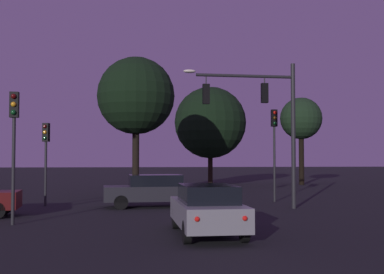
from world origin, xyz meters
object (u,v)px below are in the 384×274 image
object	(u,v)px
traffic_signal_mast_arm	(263,110)
tree_behind_sign	(136,96)
car_nearside_lane	(207,209)
tree_center_horizon	(210,123)
traffic_light_corner_left	(14,131)
traffic_light_corner_right	(274,137)
traffic_light_median	(46,147)
tree_left_far	(301,119)
car_crossing_left	(153,190)

from	to	relation	value
traffic_signal_mast_arm	tree_behind_sign	bearing A→B (deg)	127.53
car_nearside_lane	tree_center_horizon	distance (m)	26.77
traffic_light_corner_left	car_nearside_lane	xyz separation A→B (m)	(6.40, -2.93, -2.47)
tree_behind_sign	tree_center_horizon	distance (m)	12.95
traffic_light_corner_right	traffic_light_median	bearing A→B (deg)	-175.36
traffic_light_corner_right	tree_center_horizon	bearing A→B (deg)	94.18
tree_behind_sign	tree_left_far	world-z (taller)	tree_behind_sign
traffic_signal_mast_arm	tree_center_horizon	world-z (taller)	tree_center_horizon
traffic_light_corner_right	car_crossing_left	distance (m)	7.24
car_nearside_lane	car_crossing_left	bearing A→B (deg)	99.07
traffic_light_median	tree_left_far	world-z (taller)	tree_left_far
car_nearside_lane	tree_center_horizon	world-z (taller)	tree_center_horizon
car_crossing_left	tree_behind_sign	distance (m)	8.12
car_nearside_lane	tree_behind_sign	size ratio (longest dim) A/B	0.55
traffic_light_corner_right	tree_center_horizon	world-z (taller)	tree_center_horizon
traffic_light_corner_right	traffic_light_corner_left	bearing A→B (deg)	-146.28
traffic_light_median	tree_left_far	xyz separation A→B (m)	(18.26, 16.38, 2.74)
traffic_light_corner_right	tree_behind_sign	bearing A→B (deg)	150.35
traffic_light_corner_left	traffic_light_corner_right	size ratio (longest dim) A/B	0.95
traffic_light_corner_right	tree_left_far	world-z (taller)	tree_left_far
traffic_signal_mast_arm	car_nearside_lane	xyz separation A→B (m)	(-3.61, -7.16, -3.69)
tree_behind_sign	tree_center_horizon	xyz separation A→B (m)	(6.14, 11.38, -0.76)
traffic_light_corner_left	tree_center_horizon	xyz separation A→B (m)	(10.34, 23.18, 1.95)
traffic_light_corner_right	car_nearside_lane	distance (m)	12.03
traffic_light_median	tree_center_horizon	distance (m)	19.64
traffic_light_median	tree_center_horizon	xyz separation A→B (m)	(10.45, 16.46, 2.38)
car_nearside_lane	tree_center_horizon	bearing A→B (deg)	81.42
traffic_light_median	car_nearside_lane	world-z (taller)	traffic_light_median
tree_center_horizon	car_crossing_left	bearing A→B (deg)	-106.80
traffic_light_corner_right	car_crossing_left	xyz separation A→B (m)	(-6.44, -2.04, -2.62)
car_crossing_left	tree_behind_sign	size ratio (longest dim) A/B	0.56
traffic_light_corner_left	car_crossing_left	size ratio (longest dim) A/B	0.99
traffic_light_median	traffic_light_corner_right	bearing A→B (deg)	4.64
traffic_light_median	traffic_signal_mast_arm	bearing A→B (deg)	-13.80
tree_center_horizon	traffic_light_median	bearing A→B (deg)	-122.40
tree_behind_sign	traffic_signal_mast_arm	bearing A→B (deg)	-52.47
traffic_signal_mast_arm	car_nearside_lane	world-z (taller)	traffic_signal_mast_arm
traffic_light_corner_right	tree_center_horizon	distance (m)	15.67
tree_center_horizon	traffic_light_corner_left	bearing A→B (deg)	-114.04
traffic_signal_mast_arm	tree_center_horizon	xyz separation A→B (m)	(0.33, 18.95, 0.74)
traffic_light_median	tree_center_horizon	world-z (taller)	tree_center_horizon
traffic_signal_mast_arm	traffic_light_corner_left	xyz separation A→B (m)	(-10.01, -4.23, -1.21)
car_crossing_left	tree_left_far	xyz separation A→B (m)	(13.12, 17.49, 4.79)
tree_left_far	traffic_light_corner_right	bearing A→B (deg)	-113.39
car_crossing_left	tree_left_far	world-z (taller)	tree_left_far
traffic_signal_mast_arm	car_nearside_lane	bearing A→B (deg)	-116.75
traffic_light_median	car_nearside_lane	size ratio (longest dim) A/B	0.88
traffic_light_corner_right	traffic_light_median	xyz separation A→B (m)	(-11.58, -0.94, -0.57)
car_crossing_left	tree_center_horizon	distance (m)	18.87
tree_behind_sign	tree_left_far	bearing A→B (deg)	38.99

